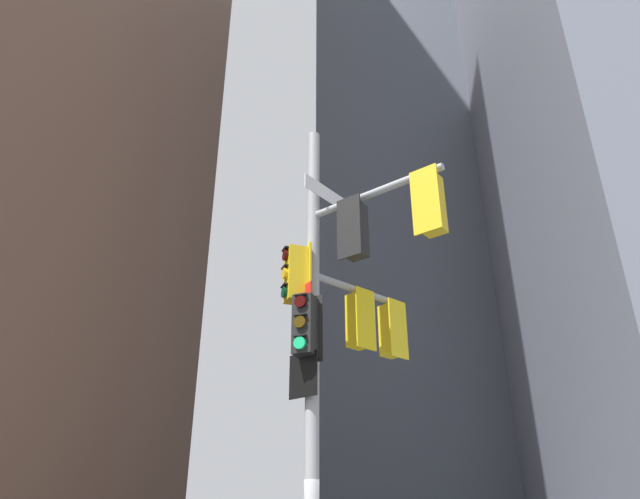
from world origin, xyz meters
The scene contains 2 objects.
building_mid_block centered at (3.54, 24.52, 18.75)m, with size 12.28×12.28×37.49m, color #4C5460.
signal_pole_assembly centered at (0.49, 0.02, 5.21)m, with size 2.87×3.27×8.91m.
Camera 1 is at (1.38, -9.27, 1.84)m, focal length 32.42 mm.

